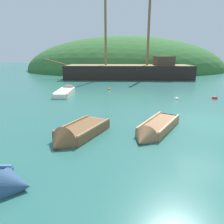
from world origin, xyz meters
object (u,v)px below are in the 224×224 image
rowboat_outer_right (76,135)px  buoy_red (215,99)px  rowboat_near_dock (66,92)px  buoy_white (177,99)px  sailing_ship (129,74)px  buoy_orange (109,90)px  rowboat_outer_left (155,130)px

rowboat_outer_right → buoy_red: bearing=156.6°
rowboat_near_dock → buoy_white: rowboat_near_dock is taller
sailing_ship → buoy_orange: (-2.15, -8.39, -0.61)m
rowboat_outer_left → buoy_white: (2.59, 6.44, -0.11)m
rowboat_near_dock → buoy_red: bearing=-100.0°
rowboat_near_dock → buoy_red: 11.42m
rowboat_near_dock → buoy_orange: size_ratio=13.02×
rowboat_outer_right → rowboat_near_dock: rowboat_outer_right is taller
rowboat_outer_right → buoy_orange: 11.06m
rowboat_outer_right → buoy_red: 11.42m
rowboat_outer_left → buoy_orange: size_ratio=11.48×
rowboat_outer_right → buoy_white: size_ratio=9.26×
rowboat_outer_right → rowboat_outer_left: bearing=128.2°
buoy_red → rowboat_near_dock: bearing=171.9°
buoy_red → sailing_ship: bearing=115.6°
rowboat_outer_right → buoy_orange: bearing=-158.3°
rowboat_near_dock → buoy_orange: 3.95m
rowboat_outer_right → sailing_ship: bearing=-162.9°
rowboat_outer_left → buoy_orange: rowboat_outer_left is taller
buoy_red → buoy_white: 2.86m
rowboat_outer_right → buoy_white: rowboat_outer_right is taller
sailing_ship → buoy_orange: sailing_ship is taller
rowboat_outer_left → buoy_white: rowboat_outer_left is taller
rowboat_near_dock → buoy_red: rowboat_near_dock is taller
rowboat_outer_left → rowboat_outer_right: 3.27m
rowboat_outer_right → buoy_orange: rowboat_outer_right is taller
sailing_ship → rowboat_outer_left: bearing=89.9°
buoy_white → rowboat_near_dock: bearing=167.0°
rowboat_near_dock → sailing_ship: bearing=-30.4°
sailing_ship → buoy_red: size_ratio=45.86×
rowboat_near_dock → buoy_orange: rowboat_near_dock is taller
buoy_orange → rowboat_outer_right: bearing=-93.9°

